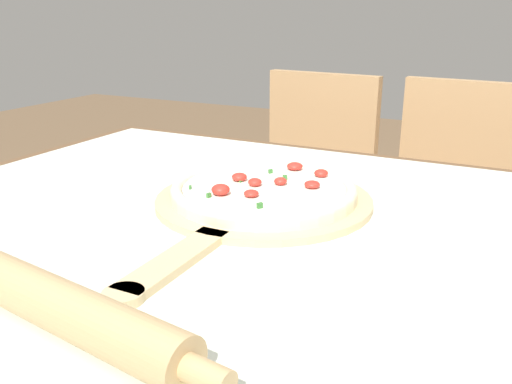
{
  "coord_description": "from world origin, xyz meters",
  "views": [
    {
      "loc": [
        0.35,
        -0.71,
        1.09
      ],
      "look_at": [
        -0.03,
        0.05,
        0.8
      ],
      "focal_mm": 38.0,
      "sensor_mm": 36.0,
      "label": 1
    }
  ],
  "objects_px": {
    "rolling_pin": "(55,303)",
    "chair_left": "(308,193)",
    "chair_right": "(450,214)",
    "pizza": "(264,190)",
    "pizza_peel": "(258,204)"
  },
  "relations": [
    {
      "from": "pizza",
      "to": "chair_left",
      "type": "bearing_deg",
      "value": 105.59
    },
    {
      "from": "rolling_pin",
      "to": "chair_left",
      "type": "distance_m",
      "value": 1.28
    },
    {
      "from": "pizza_peel",
      "to": "rolling_pin",
      "type": "distance_m",
      "value": 0.42
    },
    {
      "from": "pizza",
      "to": "rolling_pin",
      "type": "xyz_separation_m",
      "value": [
        -0.03,
        -0.44,
        0.0
      ]
    },
    {
      "from": "pizza",
      "to": "rolling_pin",
      "type": "distance_m",
      "value": 0.44
    },
    {
      "from": "chair_left",
      "to": "chair_right",
      "type": "xyz_separation_m",
      "value": [
        0.45,
        -0.0,
        0.0
      ]
    },
    {
      "from": "pizza_peel",
      "to": "rolling_pin",
      "type": "xyz_separation_m",
      "value": [
        -0.03,
        -0.42,
        0.02
      ]
    },
    {
      "from": "pizza",
      "to": "chair_right",
      "type": "height_order",
      "value": "chair_right"
    },
    {
      "from": "chair_right",
      "to": "pizza",
      "type": "bearing_deg",
      "value": -100.24
    },
    {
      "from": "pizza_peel",
      "to": "rolling_pin",
      "type": "bearing_deg",
      "value": -93.72
    },
    {
      "from": "rolling_pin",
      "to": "chair_left",
      "type": "xyz_separation_m",
      "value": [
        -0.19,
        1.23,
        -0.28
      ]
    },
    {
      "from": "chair_left",
      "to": "chair_right",
      "type": "relative_size",
      "value": 1.0
    },
    {
      "from": "pizza_peel",
      "to": "chair_left",
      "type": "height_order",
      "value": "chair_left"
    },
    {
      "from": "pizza_peel",
      "to": "pizza",
      "type": "distance_m",
      "value": 0.03
    },
    {
      "from": "rolling_pin",
      "to": "chair_left",
      "type": "relative_size",
      "value": 0.51
    }
  ]
}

